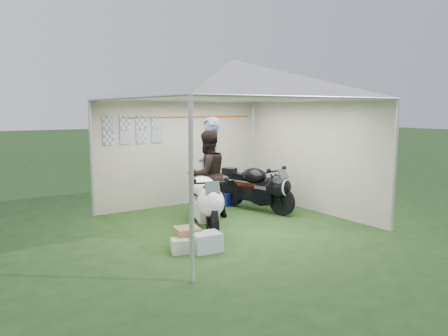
{
  "coord_description": "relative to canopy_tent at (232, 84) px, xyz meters",
  "views": [
    {
      "loc": [
        -4.55,
        -6.55,
        2.13
      ],
      "look_at": [
        0.04,
        0.35,
        1.0
      ],
      "focal_mm": 35.0,
      "sensor_mm": 36.0,
      "label": 1
    }
  ],
  "objects": [
    {
      "name": "motorcycle_black",
      "position": [
        1.03,
        0.45,
        -2.06
      ],
      "size": [
        0.74,
        1.86,
        0.93
      ],
      "rotation": [
        0.0,
        0.0,
        0.26
      ],
      "color": "black",
      "rests_on": "ground"
    },
    {
      "name": "crate_0",
      "position": [
        -1.25,
        -1.15,
        -2.43
      ],
      "size": [
        0.46,
        0.38,
        0.28
      ],
      "primitive_type": "cube",
      "rotation": [
        0.0,
        0.0,
        -0.13
      ],
      "color": "silver",
      "rests_on": "ground"
    },
    {
      "name": "ground",
      "position": [
        0.0,
        -0.03,
        -2.58
      ],
      "size": [
        80.0,
        80.0,
        0.0
      ],
      "primitive_type": "plane",
      "color": "#22401A",
      "rests_on": "ground"
    },
    {
      "name": "paddock_stand",
      "position": [
        0.81,
        1.28,
        -2.44
      ],
      "size": [
        0.41,
        0.32,
        0.28
      ],
      "primitive_type": "cube",
      "rotation": [
        0.0,
        0.0,
        0.26
      ],
      "color": "#1B23C4",
      "rests_on": "ground"
    },
    {
      "name": "person_blue_jacket",
      "position": [
        0.09,
        0.91,
        -1.59
      ],
      "size": [
        0.67,
        0.83,
        1.96
      ],
      "primitive_type": "imported",
      "rotation": [
        0.0,
        0.0,
        -1.89
      ],
      "color": "slate",
      "rests_on": "ground"
    },
    {
      "name": "crate_2",
      "position": [
        -1.61,
        -1.01,
        -2.47
      ],
      "size": [
        0.36,
        0.33,
        0.21
      ],
      "primitive_type": "cube",
      "rotation": [
        0.0,
        0.0,
        -0.36
      ],
      "color": "silver",
      "rests_on": "ground"
    },
    {
      "name": "motorcycle_white",
      "position": [
        -0.68,
        -0.16,
        -2.03
      ],
      "size": [
        0.9,
        1.9,
        0.97
      ],
      "rotation": [
        0.0,
        0.0,
        -0.33
      ],
      "color": "black",
      "rests_on": "ground"
    },
    {
      "name": "person_dark_jacket",
      "position": [
        -0.19,
        0.56,
        -1.71
      ],
      "size": [
        0.88,
        0.7,
        1.72
      ],
      "primitive_type": "imported",
      "rotation": [
        0.0,
        0.0,
        3.2
      ],
      "color": "black",
      "rests_on": "ground"
    },
    {
      "name": "crate_1",
      "position": [
        -1.41,
        -0.83,
        -2.41
      ],
      "size": [
        0.42,
        0.42,
        0.32
      ],
      "primitive_type": "cube",
      "rotation": [
        0.0,
        0.0,
        -0.18
      ],
      "color": "olive",
      "rests_on": "ground"
    },
    {
      "name": "canopy_tent",
      "position": [
        0.0,
        0.0,
        0.0
      ],
      "size": [
        5.66,
        5.66,
        3.0
      ],
      "color": "silver",
      "rests_on": "ground"
    },
    {
      "name": "equipment_box",
      "position": [
        1.64,
        0.97,
        -2.3
      ],
      "size": [
        0.62,
        0.53,
        0.55
      ],
      "primitive_type": "cube",
      "rotation": [
        0.0,
        0.0,
        -0.18
      ],
      "color": "black",
      "rests_on": "ground"
    }
  ]
}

